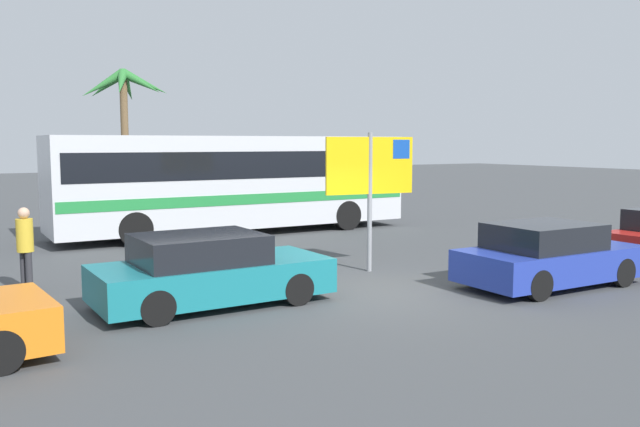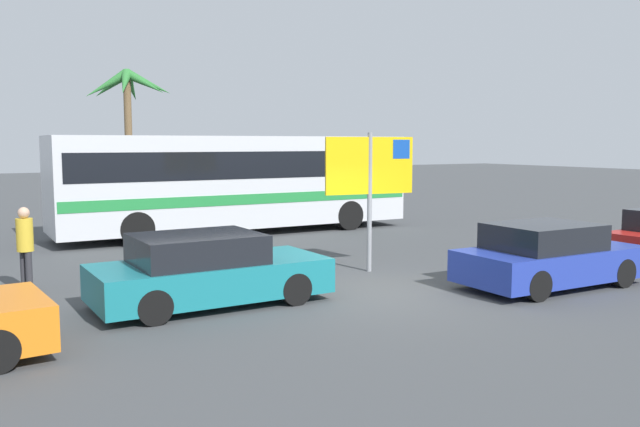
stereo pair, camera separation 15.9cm
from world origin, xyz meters
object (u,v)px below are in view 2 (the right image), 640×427
Objects in this scene: pedestrian_crossing_lot at (25,242)px; ferry_sign at (372,171)px; car_teal at (207,271)px; car_blue at (549,256)px; bus_front_coach at (237,179)px.

ferry_sign is at bearing -38.21° from pedestrian_crossing_lot.
pedestrian_crossing_lot is (-2.77, 2.77, 0.37)m from car_teal.
pedestrian_crossing_lot is at bearing 174.40° from ferry_sign.
ferry_sign reaches higher than car_teal.
pedestrian_crossing_lot is (-9.42, 4.80, 0.37)m from car_blue.
ferry_sign is 1.87× the size of pedestrian_crossing_lot.
ferry_sign is 4.87m from car_teal.
car_teal is at bearing -70.66° from pedestrian_crossing_lot.
bus_front_coach is 11.15m from car_blue.
car_blue is (6.66, -2.03, -0.00)m from car_teal.
car_teal is (-4.25, -8.79, -1.15)m from bus_front_coach.
car_teal is (-4.41, -1.17, -1.69)m from ferry_sign.
pedestrian_crossing_lot reaches higher than car_blue.
car_teal and car_blue have the same top height.
bus_front_coach reaches higher than car_blue.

